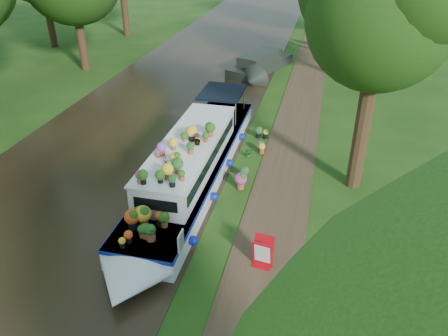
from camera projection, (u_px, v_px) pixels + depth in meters
ground at (240, 216)px, 15.01m from camera, size 100.00×100.00×0.00m
canal_water at (82, 194)px, 16.21m from camera, size 10.00×100.00×0.02m
towpath at (275, 220)px, 14.76m from camera, size 2.20×100.00×0.03m
plant_boat at (190, 165)px, 16.36m from camera, size 2.29×13.52×2.29m
tree_near_overhang at (383, 3)px, 13.56m from camera, size 5.52×5.28×8.99m
second_boat at (260, 65)px, 28.83m from camera, size 3.82×6.94×1.26m
sandwich_board at (263, 254)px, 12.63m from camera, size 0.63×0.56×0.96m
pedestrian_pink at (315, 39)px, 33.32m from camera, size 0.77×0.65×1.81m
pedestrian_dark at (324, 37)px, 33.70m from camera, size 0.94×0.75×1.88m
verge_plant at (249, 153)px, 18.62m from camera, size 0.46×0.44×0.41m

